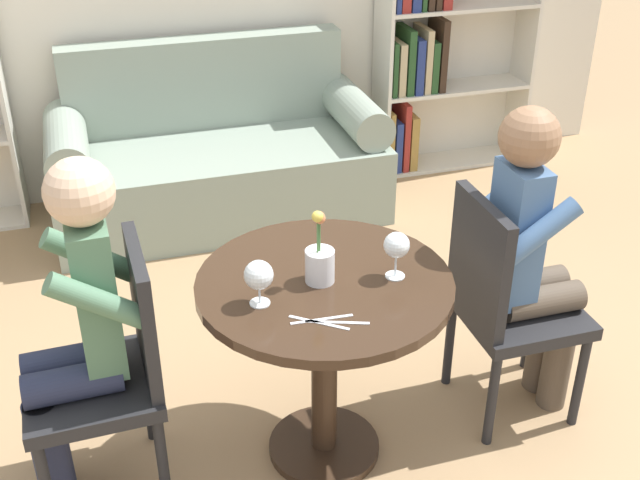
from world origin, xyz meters
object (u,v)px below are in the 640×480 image
object	(u,v)px
chair_right	(504,299)
person_left	(76,332)
person_right	(532,258)
wine_glass_left	(259,276)
wine_glass_right	(397,246)
couch	(217,160)
chair_left	(112,365)
bookshelf_right	(434,47)
flower_vase	(320,260)

from	to	relation	value
chair_right	person_left	xyz separation A→B (m)	(-1.47, 0.02, 0.15)
person_right	wine_glass_left	xyz separation A→B (m)	(-1.01, -0.11, 0.17)
chair_right	wine_glass_right	distance (m)	0.59
couch	chair_right	size ratio (longest dim) A/B	1.96
person_right	chair_left	bearing A→B (deg)	89.14
bookshelf_right	wine_glass_left	bearing A→B (deg)	-124.90
couch	wine_glass_right	size ratio (longest dim) A/B	11.15
chair_left	chair_right	xyz separation A→B (m)	(1.38, -0.03, 0.00)
bookshelf_right	person_left	xyz separation A→B (m)	(-2.17, -2.19, -0.10)
person_left	person_right	bearing A→B (deg)	87.67
bookshelf_right	person_right	xyz separation A→B (m)	(-0.61, -2.21, -0.10)
couch	chair_right	distance (m)	2.07
couch	flower_vase	distance (m)	2.04
person_left	bookshelf_right	bearing A→B (deg)	133.81
chair_right	person_right	size ratio (longest dim) A/B	0.74
chair_left	chair_right	size ratio (longest dim) A/B	1.00
wine_glass_right	flower_vase	world-z (taller)	flower_vase
chair_left	chair_right	bearing A→B (deg)	87.43
flower_vase	wine_glass_left	bearing A→B (deg)	-162.12
bookshelf_right	chair_left	world-z (taller)	bookshelf_right
chair_left	wine_glass_right	world-z (taller)	chair_left
chair_left	person_right	bearing A→B (deg)	87.47
chair_left	person_right	distance (m)	1.48
flower_vase	bookshelf_right	bearing A→B (deg)	58.01
couch	chair_left	xyz separation A→B (m)	(-0.69, -1.91, 0.18)
bookshelf_right	flower_vase	bearing A→B (deg)	-121.99
person_left	flower_vase	distance (m)	0.78
chair_right	wine_glass_right	bearing A→B (deg)	100.39
bookshelf_right	flower_vase	xyz separation A→B (m)	(-1.40, -2.25, 0.05)
person_right	flower_vase	xyz separation A→B (m)	(-0.80, -0.04, 0.15)
person_left	person_right	xyz separation A→B (m)	(1.56, -0.02, 0.00)
bookshelf_right	wine_glass_left	distance (m)	2.83
couch	bookshelf_right	size ratio (longest dim) A/B	1.19
bookshelf_right	wine_glass_left	size ratio (longest dim) A/B	10.06
couch	bookshelf_right	xyz separation A→B (m)	(1.39, 0.27, 0.44)
bookshelf_right	chair_right	bearing A→B (deg)	-107.54
person_left	wine_glass_right	world-z (taller)	person_left
wine_glass_left	wine_glass_right	size ratio (longest dim) A/B	0.93
couch	person_right	distance (m)	2.12
chair_right	wine_glass_right	xyz separation A→B (m)	(-0.47, -0.08, 0.35)
wine_glass_left	couch	bearing A→B (deg)	83.63
couch	flower_vase	world-z (taller)	flower_vase
couch	wine_glass_left	xyz separation A→B (m)	(-0.23, -2.05, 0.52)
chair_right	flower_vase	size ratio (longest dim) A/B	3.52
couch	person_right	world-z (taller)	person_right
wine_glass_left	flower_vase	bearing A→B (deg)	17.88
bookshelf_right	chair_left	xyz separation A→B (m)	(-2.08, -2.18, -0.26)
couch	flower_vase	bearing A→B (deg)	-90.48
person_right	flower_vase	world-z (taller)	person_right
chair_right	wine_glass_left	distance (m)	0.98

